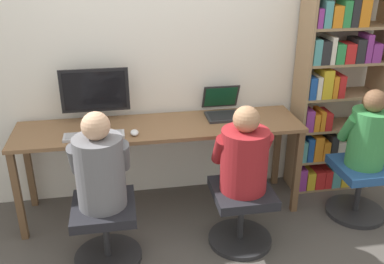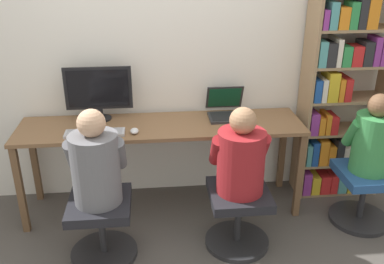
{
  "view_description": "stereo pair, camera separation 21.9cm",
  "coord_description": "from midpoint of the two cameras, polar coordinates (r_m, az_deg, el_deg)",
  "views": [
    {
      "loc": [
        -0.29,
        -2.86,
        2.1
      ],
      "look_at": [
        0.23,
        0.12,
        0.77
      ],
      "focal_mm": 40.0,
      "sensor_mm": 36.0,
      "label": 1
    },
    {
      "loc": [
        -0.07,
        -2.89,
        2.1
      ],
      "look_at": [
        0.23,
        0.12,
        0.77
      ],
      "focal_mm": 40.0,
      "sensor_mm": 36.0,
      "label": 2
    }
  ],
  "objects": [
    {
      "name": "computer_mouse_by_keyboard",
      "position": [
        3.27,
        -9.58,
        -0.11
      ],
      "size": [
        0.06,
        0.09,
        0.04
      ],
      "color": "silver",
      "rests_on": "desk"
    },
    {
      "name": "office_chair_side",
      "position": [
        3.78,
        19.88,
        -6.74
      ],
      "size": [
        0.48,
        0.48,
        0.47
      ],
      "color": "#262628",
      "rests_on": "ground_plane"
    },
    {
      "name": "person_near_shelf",
      "position": [
        3.58,
        20.87,
        -0.23
      ],
      "size": [
        0.37,
        0.32,
        0.63
      ],
      "color": "#388C47",
      "rests_on": "office_chair_side"
    },
    {
      "name": "ground_plane",
      "position": [
        3.57,
        -5.22,
        -12.42
      ],
      "size": [
        14.0,
        14.0,
        0.0
      ],
      "primitive_type": "plane",
      "color": "#4C4742"
    },
    {
      "name": "laptop",
      "position": [
        3.6,
        2.49,
        2.98
      ],
      "size": [
        0.31,
        0.34,
        0.24
      ],
      "color": "#2D2D30",
      "rests_on": "desk"
    },
    {
      "name": "person_at_laptop",
      "position": [
        3.02,
        4.92,
        -3.17
      ],
      "size": [
        0.41,
        0.34,
        0.64
      ],
      "color": "maroon",
      "rests_on": "office_chair_right"
    },
    {
      "name": "keyboard",
      "position": [
        3.3,
        -14.77,
        -0.51
      ],
      "size": [
        0.45,
        0.13,
        0.03
      ],
      "color": "#B2B2B7",
      "rests_on": "desk"
    },
    {
      "name": "desktop_monitor",
      "position": [
        3.5,
        -14.55,
        4.92
      ],
      "size": [
        0.54,
        0.17,
        0.44
      ],
      "color": "black",
      "rests_on": "desk"
    },
    {
      "name": "bookshelf",
      "position": [
        3.88,
        16.71,
        4.4
      ],
      "size": [
        0.72,
        0.29,
        1.79
      ],
      "color": "#997A56",
      "rests_on": "ground_plane"
    },
    {
      "name": "office_chair_left",
      "position": [
        3.16,
        -13.44,
        -12.34
      ],
      "size": [
        0.48,
        0.48,
        0.47
      ],
      "color": "#262628",
      "rests_on": "ground_plane"
    },
    {
      "name": "person_at_monitor",
      "position": [
        2.91,
        -14.33,
        -4.54
      ],
      "size": [
        0.4,
        0.35,
        0.67
      ],
      "color": "slate",
      "rests_on": "office_chair_left"
    },
    {
      "name": "office_chair_right",
      "position": [
        3.25,
        4.65,
        -10.51
      ],
      "size": [
        0.48,
        0.48,
        0.47
      ],
      "color": "#262628",
      "rests_on": "ground_plane"
    },
    {
      "name": "wall_back",
      "position": [
        3.59,
        -6.89,
        10.73
      ],
      "size": [
        10.0,
        0.05,
        2.6
      ],
      "color": "white",
      "rests_on": "ground_plane"
    },
    {
      "name": "desk",
      "position": [
        3.46,
        -6.05,
        -0.35
      ],
      "size": [
        2.28,
        0.55,
        0.77
      ],
      "color": "brown",
      "rests_on": "ground_plane"
    }
  ]
}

